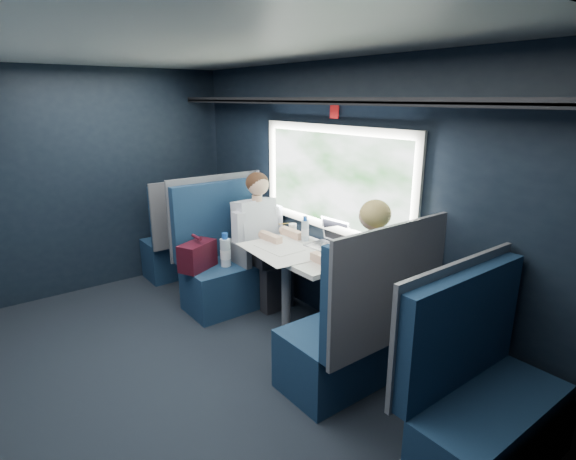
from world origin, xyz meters
TOP-DOWN VIEW (x-y plane):
  - ground at (0.00, 0.00)m, footprint 2.80×4.20m
  - room_shell at (0.02, 0.00)m, footprint 3.00×4.40m
  - table at (1.03, 0.00)m, footprint 0.62×1.00m
  - seat_bay_near at (0.83, 0.87)m, footprint 1.10×0.62m
  - seat_bay_far at (0.85, -0.87)m, footprint 1.04×0.62m
  - seat_row_front at (0.85, 1.80)m, footprint 1.04×0.51m
  - seat_row_back at (0.85, -1.80)m, footprint 1.04×0.51m
  - man at (1.10, 0.70)m, footprint 0.53×0.56m
  - woman at (1.10, -0.71)m, footprint 0.53×0.56m
  - papers at (0.91, 0.11)m, footprint 0.57×0.77m
  - laptop at (1.32, -0.07)m, footprint 0.27×0.34m
  - bottle_small at (1.24, 0.20)m, footprint 0.07×0.07m
  - cup at (1.29, 0.44)m, footprint 0.08×0.08m

SIDE VIEW (x-z plane):
  - ground at x=0.00m, z-range -0.01..0.00m
  - seat_row_front at x=0.85m, z-range -0.17..0.99m
  - seat_row_back at x=0.85m, z-range -0.17..0.99m
  - seat_bay_far at x=0.85m, z-range -0.22..1.04m
  - seat_bay_near at x=0.83m, z-range -0.21..1.05m
  - table at x=1.03m, z-range 0.29..1.03m
  - man at x=1.10m, z-range 0.06..1.38m
  - woman at x=1.10m, z-range 0.07..1.39m
  - papers at x=0.91m, z-range 0.74..0.75m
  - cup at x=1.29m, z-range 0.74..0.84m
  - laptop at x=1.32m, z-range 0.68..0.93m
  - bottle_small at x=1.24m, z-range 0.73..0.96m
  - room_shell at x=0.02m, z-range 0.28..2.68m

